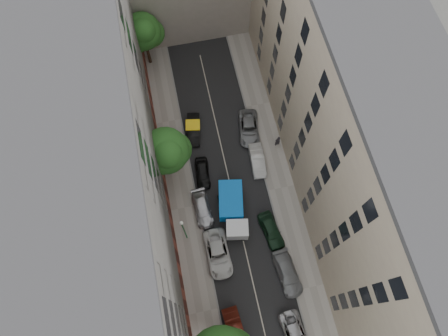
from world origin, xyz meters
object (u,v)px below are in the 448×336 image
object	(u,v)px
car_left_1	(235,331)
car_right_2	(271,231)
car_left_3	(202,209)
lamp_post	(184,229)
pedestrian	(278,141)
car_left_5	(193,129)
car_right_3	(257,160)
car_right_1	(288,274)
car_left_2	(218,254)
tree_mid	(167,152)
tarp_truck	(232,209)
car_right_0	(295,335)
car_left_4	(202,173)
tree_far	(143,33)
car_right_4	(249,128)

from	to	relation	value
car_left_1	car_right_2	size ratio (longest dim) A/B	1.03
car_left_3	lamp_post	bearing A→B (deg)	-132.65
car_right_2	pedestrian	world-z (taller)	pedestrian
car_left_5	lamp_post	xyz separation A→B (m)	(-3.00, -12.34, 3.44)
car_right_3	car_right_1	bearing A→B (deg)	-86.62
car_left_2	tree_mid	bearing A→B (deg)	106.46
tarp_truck	car_left_2	size ratio (longest dim) A/B	1.22
car_right_0	car_right_3	distance (m)	18.62
car_left_4	tree_mid	bearing A→B (deg)	166.33
car_left_5	tree_far	distance (m)	12.45
car_right_3	lamp_post	world-z (taller)	lamp_post
car_right_2	pedestrian	distance (m)	10.44
car_left_2	car_right_4	world-z (taller)	car_left_2
car_left_4	car_left_5	xyz separation A→B (m)	(0.00, 5.60, 0.05)
car_left_1	car_left_4	bearing A→B (deg)	84.98
car_left_5	car_right_1	distance (m)	19.35
tree_far	car_right_3	bearing A→B (deg)	-58.70
car_left_4	car_left_1	bearing A→B (deg)	-85.30
car_left_4	tree_mid	size ratio (longest dim) A/B	0.47
car_right_4	tree_mid	bearing A→B (deg)	-151.59
car_right_1	car_right_3	size ratio (longest dim) A/B	1.16
car_right_1	car_left_2	bearing A→B (deg)	146.13
tree_far	tarp_truck	bearing A→B (deg)	-74.96
car_right_2	tree_mid	world-z (taller)	tree_mid
car_left_5	lamp_post	size ratio (longest dim) A/B	0.66
car_right_0	car_right_2	size ratio (longest dim) A/B	1.07
car_right_4	car_left_5	bearing A→B (deg)	178.78
car_right_2	car_left_5	bearing A→B (deg)	104.22
tree_far	lamp_post	xyz separation A→B (m)	(0.50, -23.23, -1.48)
car_right_4	tree_mid	size ratio (longest dim) A/B	0.61
car_left_5	car_right_3	world-z (taller)	car_left_5
car_left_4	tree_mid	distance (m)	5.94
tree_far	pedestrian	world-z (taller)	tree_far
car_left_5	tree_far	xyz separation A→B (m)	(-3.50, 10.89, 4.92)
car_right_0	car_right_4	size ratio (longest dim) A/B	0.94
car_left_2	tree_far	bearing A→B (deg)	97.10
car_left_5	tree_far	bearing A→B (deg)	117.78
car_left_3	car_right_2	distance (m)	7.74
car_left_3	lamp_post	xyz separation A→B (m)	(-2.20, -2.62, 3.50)
pedestrian	car_right_0	bearing A→B (deg)	64.77
car_right_3	pedestrian	bearing A→B (deg)	34.63
car_left_3	car_left_4	distance (m)	4.19
car_left_1	car_left_4	size ratio (longest dim) A/B	1.16
car_left_1	car_right_4	bearing A→B (deg)	68.18
car_left_1	lamp_post	size ratio (longest dim) A/B	0.69
car_left_1	car_right_1	distance (m)	7.62
car_right_0	tree_mid	world-z (taller)	tree_mid
car_right_0	tree_far	world-z (taller)	tree_far
car_left_3	car_right_0	bearing A→B (deg)	-68.52
tarp_truck	car_left_5	size ratio (longest dim) A/B	1.52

